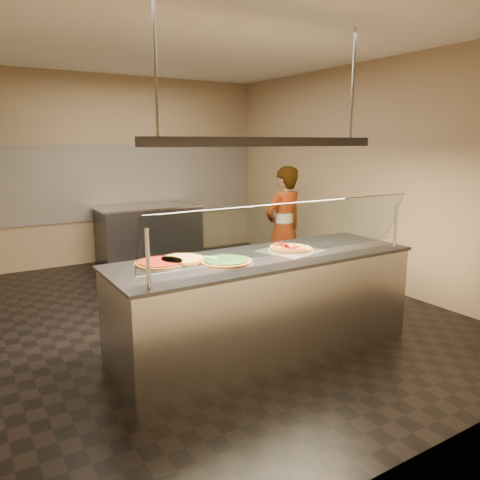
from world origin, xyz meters
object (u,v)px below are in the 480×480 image
perforated_tray (291,250)px  pizza_cheese (182,259)px  half_pizza_sausage (299,247)px  pizza_spinach (226,261)px  pizza_tomato (160,263)px  worker (284,229)px  serving_counter (264,304)px  prep_table (150,234)px  half_pizza_pepperoni (283,249)px  pizza_spatula (217,257)px  sneeze_guard (288,230)px  heat_lamp_housing (266,142)px

perforated_tray → pizza_cheese: size_ratio=1.33×
half_pizza_sausage → pizza_spinach: bearing=-174.9°
pizza_spinach → pizza_tomato: pizza_spinach is taller
pizza_spinach → pizza_cheese: (-0.29, 0.27, -0.00)m
pizza_cheese → worker: size_ratio=0.27×
pizza_cheese → worker: (2.04, 1.24, -0.12)m
serving_counter → prep_table: same height
perforated_tray → half_pizza_pepperoni: size_ratio=1.35×
pizza_cheese → pizza_tomato: 0.20m
pizza_spatula → sneeze_guard: bearing=-42.7°
perforated_tray → half_pizza_sausage: bearing=1.1°
pizza_spatula → pizza_tomato: bearing=163.8°
pizza_cheese → pizza_spatula: (0.28, -0.15, 0.01)m
worker → prep_table: bearing=-74.4°
sneeze_guard → worker: size_ratio=1.60×
pizza_spatula → pizza_cheese: bearing=152.1°
prep_table → heat_lamp_housing: bearing=-94.8°
perforated_tray → pizza_tomato: (-1.25, 0.18, 0.01)m
pizza_tomato → worker: size_ratio=0.28×
sneeze_guard → worker: worker is taller
sneeze_guard → pizza_cheese: sneeze_guard is taller
serving_counter → worker: worker is taller
perforated_tray → prep_table: 3.78m
pizza_spinach → prep_table: pizza_spinach is taller
pizza_spinach → pizza_tomato: bearing=152.4°
sneeze_guard → half_pizza_pepperoni: (0.22, 0.37, -0.26)m
sneeze_guard → pizza_tomato: (-0.93, 0.56, -0.28)m
pizza_tomato → pizza_spatula: (0.48, -0.14, 0.01)m
prep_table → worker: bearing=-66.9°
sneeze_guard → half_pizza_pepperoni: size_ratio=5.97×
half_pizza_pepperoni → serving_counter: bearing=-172.2°
pizza_tomato → prep_table: (1.25, 3.57, -0.48)m
half_pizza_sausage → pizza_spinach: half_pizza_sausage is taller
pizza_spatula → heat_lamp_housing: heat_lamp_housing is taller
sneeze_guard → half_pizza_sausage: bearing=41.9°
pizza_cheese → heat_lamp_housing: 1.26m
perforated_tray → prep_table: perforated_tray is taller
sneeze_guard → perforated_tray: sneeze_guard is taller
heat_lamp_housing → pizza_tomato: bearing=167.0°
pizza_spatula → prep_table: (0.77, 3.70, -0.49)m
serving_counter → pizza_spatula: size_ratio=10.62×
serving_counter → sneeze_guard: 0.83m
prep_table → heat_lamp_housing: size_ratio=0.72×
half_pizza_pepperoni → prep_table: 3.78m
half_pizza_sausage → pizza_cheese: bearing=170.6°
pizza_spinach → worker: bearing=40.7°
serving_counter → perforated_tray: 0.57m
pizza_cheese → pizza_spatula: size_ratio=1.65×
pizza_cheese → perforated_tray: bearing=-10.4°
half_pizza_pepperoni → heat_lamp_housing: size_ratio=0.19×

